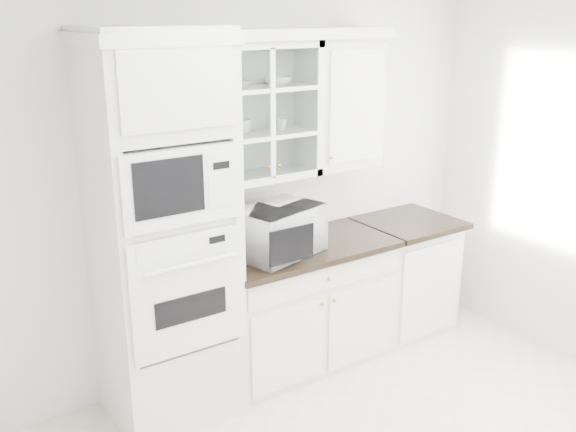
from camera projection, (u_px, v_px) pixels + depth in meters
room_shell at (372, 154)px, 3.26m from camera, size 4.00×3.50×2.70m
oven_column at (163, 235)px, 3.82m from camera, size 0.76×0.68×2.40m
base_cabinet_run at (301, 304)px, 4.62m from camera, size 1.32×0.67×0.92m
extra_base_cabinet at (403, 273)px, 5.15m from camera, size 0.72×0.67×0.92m
upper_cabinet_glass at (259, 111)px, 4.17m from camera, size 0.80×0.33×0.90m
upper_cabinet_solid at (340, 103)px, 4.53m from camera, size 0.55×0.33×0.90m
crown_molding at (245, 35)px, 3.95m from camera, size 2.14×0.38×0.07m
countertop_microwave at (277, 230)px, 4.27m from camera, size 0.67×0.60×0.33m
bowl_a at (236, 84)px, 4.04m from camera, size 0.21×0.21×0.05m
bowl_b at (277, 81)px, 4.19m from camera, size 0.18×0.18×0.06m
cup_a at (242, 127)px, 4.14m from camera, size 0.13×0.13×0.10m
cup_b at (281, 124)px, 4.29m from camera, size 0.11×0.11×0.08m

